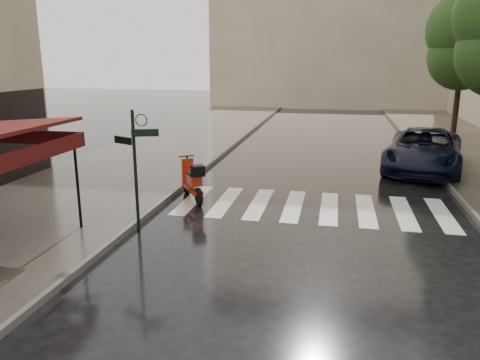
% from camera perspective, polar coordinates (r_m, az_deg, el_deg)
% --- Properties ---
extents(ground, '(120.00, 120.00, 0.00)m').
position_cam_1_polar(ground, '(9.26, -12.81, -13.19)').
color(ground, black).
rests_on(ground, ground).
extents(sidewalk_near, '(6.00, 60.00, 0.12)m').
position_cam_1_polar(sidewalk_near, '(21.45, -10.74, 2.91)').
color(sidewalk_near, '#38332D').
rests_on(sidewalk_near, ground).
extents(curb_near, '(0.12, 60.00, 0.16)m').
position_cam_1_polar(curb_near, '(20.49, -2.81, 2.66)').
color(curb_near, '#595651').
rests_on(curb_near, ground).
extents(curb_far, '(0.12, 60.00, 0.16)m').
position_cam_1_polar(curb_far, '(20.24, 22.41, 1.43)').
color(curb_far, '#595651').
rests_on(curb_far, ground).
extents(crosswalk, '(7.85, 3.20, 0.01)m').
position_cam_1_polar(crosswalk, '(14.09, 8.68, -3.24)').
color(crosswalk, silver).
rests_on(crosswalk, ground).
extents(signpost, '(1.17, 0.29, 3.10)m').
position_cam_1_polar(signpost, '(11.71, -12.65, 2.20)').
color(signpost, black).
rests_on(signpost, ground).
extents(tree_far, '(3.80, 3.80, 8.16)m').
position_cam_1_polar(tree_far, '(27.16, 25.67, 15.61)').
color(tree_far, black).
rests_on(tree_far, sidewalk_far).
extents(scooter, '(1.18, 1.70, 1.28)m').
position_cam_1_polar(scooter, '(14.54, -5.77, -0.18)').
color(scooter, black).
rests_on(scooter, ground).
extents(parked_car, '(3.90, 6.33, 1.64)m').
position_cam_1_polar(parked_car, '(19.72, 21.49, 3.41)').
color(parked_car, black).
rests_on(parked_car, ground).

